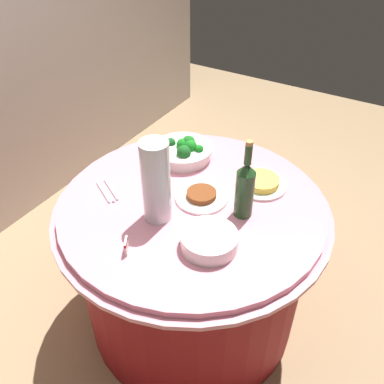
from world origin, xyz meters
The scene contains 11 objects.
ground_plane centered at (0.00, 0.00, 0.00)m, with size 6.00×6.00×0.00m, color #9E7F5B.
buffet_table centered at (0.00, 0.00, 0.38)m, with size 1.16×1.16×0.74m.
broccoli_bowl centered at (0.26, 0.20, 0.78)m, with size 0.28×0.28×0.11m.
plate_stack centered at (-0.19, -0.19, 0.77)m, with size 0.21×0.21×0.06m.
wine_bottle centered at (0.04, -0.21, 0.87)m, with size 0.07×0.07×0.34m.
decorative_fruit_vase centered at (-0.15, 0.07, 0.89)m, with size 0.11×0.11×0.34m.
serving_tongs centered at (-0.13, 0.34, 0.74)m, with size 0.12×0.16×0.01m.
food_plate_fried_egg centered at (0.25, -0.20, 0.76)m, with size 0.22×0.22×0.04m.
food_plate_stir_fry centered at (0.04, -0.02, 0.75)m, with size 0.22×0.22×0.04m.
label_placard_front centered at (-0.36, 0.05, 0.77)m, with size 0.05×0.03×0.05m.
label_placard_mid centered at (0.05, 0.16, 0.77)m, with size 0.05×0.03×0.05m.
Camera 1 is at (-1.13, -0.68, 1.82)m, focal length 38.51 mm.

